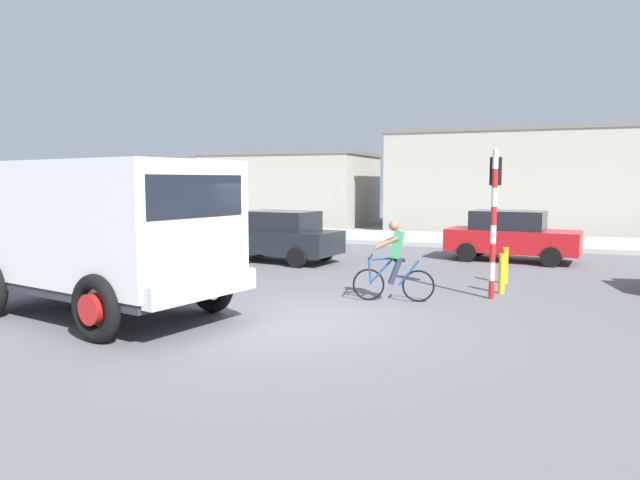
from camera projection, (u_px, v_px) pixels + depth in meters
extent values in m
plane|color=slate|center=(306.00, 318.00, 10.77)|extent=(120.00, 120.00, 0.00)
cube|color=#ADADA8|center=(438.00, 239.00, 24.63)|extent=(80.00, 5.00, 0.16)
cube|color=white|center=(99.00, 221.00, 10.91)|extent=(5.62, 3.58, 2.20)
cube|color=#2D3338|center=(102.00, 282.00, 11.03)|extent=(5.51, 3.51, 0.16)
cube|color=silver|center=(204.00, 287.00, 9.53)|extent=(0.76, 2.37, 0.36)
cube|color=black|center=(195.00, 196.00, 9.46)|extent=(0.58, 2.10, 0.70)
torus|color=black|center=(211.00, 284.00, 11.22)|extent=(1.13, 0.48, 1.10)
cylinder|color=red|center=(211.00, 284.00, 11.22)|extent=(0.55, 0.40, 0.50)
torus|color=black|center=(96.00, 309.00, 9.09)|extent=(1.13, 0.48, 1.10)
cylinder|color=red|center=(96.00, 309.00, 9.09)|extent=(0.55, 0.40, 0.50)
torus|color=black|center=(106.00, 270.00, 12.99)|extent=(1.13, 0.48, 1.10)
cylinder|color=red|center=(106.00, 270.00, 12.99)|extent=(0.55, 0.40, 0.50)
torus|color=black|center=(369.00, 284.00, 12.37)|extent=(0.67, 0.17, 0.68)
torus|color=black|center=(418.00, 286.00, 12.19)|extent=(0.67, 0.17, 0.68)
cylinder|color=#1E4C8C|center=(385.00, 259.00, 12.25)|extent=(0.60, 0.16, 0.09)
cylinder|color=#1E4C8C|center=(382.00, 270.00, 12.29)|extent=(0.51, 0.14, 0.57)
cylinder|color=#1E4C8C|center=(409.00, 273.00, 12.20)|extent=(0.44, 0.13, 0.57)
cylinder|color=#1E4C8C|center=(370.00, 271.00, 12.33)|extent=(0.10, 0.06, 0.59)
cylinder|color=black|center=(371.00, 256.00, 12.30)|extent=(0.13, 0.50, 0.03)
cube|color=black|center=(399.00, 260.00, 12.21)|extent=(0.26, 0.16, 0.06)
cube|color=#338C51|center=(397.00, 245.00, 12.18)|extent=(0.35, 0.37, 0.59)
sphere|color=#9E7051|center=(394.00, 226.00, 12.15)|extent=(0.22, 0.22, 0.22)
cylinder|color=#2D334C|center=(395.00, 272.00, 12.14)|extent=(0.32, 0.18, 0.57)
cylinder|color=#9E7051|center=(387.00, 243.00, 12.05)|extent=(0.50, 0.18, 0.29)
cylinder|color=#2D334C|center=(396.00, 270.00, 12.34)|extent=(0.32, 0.18, 0.57)
cylinder|color=#9E7051|center=(388.00, 241.00, 12.36)|extent=(0.50, 0.18, 0.29)
cylinder|color=red|center=(492.00, 290.00, 12.54)|extent=(0.12, 0.12, 0.40)
cylinder|color=white|center=(492.00, 271.00, 12.49)|extent=(0.12, 0.12, 0.40)
cylinder|color=red|center=(493.00, 253.00, 12.45)|extent=(0.12, 0.12, 0.40)
cylinder|color=white|center=(493.00, 234.00, 12.41)|extent=(0.12, 0.12, 0.40)
cylinder|color=red|center=(494.00, 216.00, 12.37)|extent=(0.12, 0.12, 0.40)
cylinder|color=white|center=(494.00, 197.00, 12.33)|extent=(0.12, 0.12, 0.40)
cylinder|color=red|center=(495.00, 178.00, 12.29)|extent=(0.12, 0.12, 0.40)
cylinder|color=white|center=(496.00, 159.00, 12.25)|extent=(0.12, 0.12, 0.40)
cube|color=black|center=(496.00, 171.00, 12.44)|extent=(0.24, 0.20, 0.60)
sphere|color=green|center=(496.00, 171.00, 12.55)|extent=(0.14, 0.14, 0.14)
cube|color=red|center=(512.00, 241.00, 18.37)|extent=(4.17, 2.16, 0.70)
cube|color=black|center=(508.00, 220.00, 18.37)|extent=(2.35, 1.69, 0.60)
cylinder|color=black|center=(556.00, 251.00, 18.58)|extent=(0.62, 0.25, 0.60)
cylinder|color=black|center=(551.00, 257.00, 17.08)|extent=(0.62, 0.25, 0.60)
cylinder|color=black|center=(478.00, 247.00, 19.72)|extent=(0.62, 0.25, 0.60)
cylinder|color=black|center=(466.00, 252.00, 18.22)|extent=(0.62, 0.25, 0.60)
cube|color=#1E2328|center=(277.00, 241.00, 18.27)|extent=(4.20, 2.24, 0.70)
cube|color=black|center=(281.00, 221.00, 18.14)|extent=(2.38, 1.74, 0.60)
cylinder|color=black|center=(229.00, 253.00, 18.16)|extent=(0.62, 0.26, 0.60)
cylinder|color=black|center=(260.00, 247.00, 19.64)|extent=(0.62, 0.26, 0.60)
cylinder|color=black|center=(297.00, 258.00, 16.98)|extent=(0.62, 0.26, 0.60)
cylinder|color=black|center=(324.00, 251.00, 18.46)|extent=(0.62, 0.26, 0.60)
cylinder|color=gold|center=(502.00, 274.00, 13.10)|extent=(0.14, 0.14, 0.90)
cylinder|color=gold|center=(505.00, 265.00, 14.40)|extent=(0.14, 0.14, 0.90)
cube|color=#B2AD9E|center=(292.00, 190.00, 34.49)|extent=(8.97, 6.77, 3.94)
cube|color=slate|center=(292.00, 155.00, 34.28)|extent=(9.15, 6.91, 0.20)
cube|color=#B2AD9E|center=(512.00, 183.00, 29.76)|extent=(11.94, 6.34, 4.86)
cube|color=slate|center=(514.00, 133.00, 29.50)|extent=(12.18, 6.46, 0.20)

